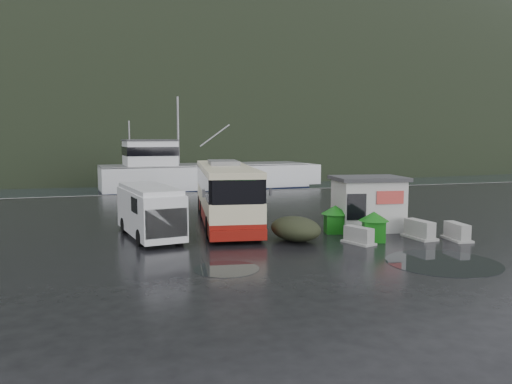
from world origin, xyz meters
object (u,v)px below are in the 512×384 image
object	(u,v)px
jersey_barrier_b	(457,240)
jersey_barrier_c	(419,238)
coach_bus	(225,222)
dome_tent	(295,241)
white_van	(150,237)
ticket_kiosk	(367,230)
jersey_barrier_a	(358,244)
waste_bin_left	(373,241)
waste_bin_right	(335,233)
fishing_trawler	(206,182)

from	to	relation	value
jersey_barrier_b	jersey_barrier_c	distance (m)	1.66
coach_bus	dome_tent	bearing A→B (deg)	-63.38
white_van	ticket_kiosk	size ratio (longest dim) A/B	1.67
white_van	jersey_barrier_b	size ratio (longest dim) A/B	3.70
coach_bus	white_van	bearing A→B (deg)	-138.20
ticket_kiosk	jersey_barrier_c	size ratio (longest dim) A/B	2.05
coach_bus	white_van	distance (m)	5.29
white_van	ticket_kiosk	distance (m)	10.96
ticket_kiosk	jersey_barrier_a	xyz separation A→B (m)	(-2.06, -2.83, 0.00)
coach_bus	ticket_kiosk	xyz separation A→B (m)	(6.46, -4.38, 0.00)
white_van	waste_bin_left	distance (m)	10.50
dome_tent	coach_bus	bearing A→B (deg)	108.54
white_van	waste_bin_right	size ratio (longest dim) A/B	4.27
white_van	ticket_kiosk	world-z (taller)	ticket_kiosk
waste_bin_right	jersey_barrier_a	bearing A→B (deg)	-92.14
white_van	dome_tent	bearing A→B (deg)	-33.01
fishing_trawler	ticket_kiosk	bearing A→B (deg)	-89.64
waste_bin_right	jersey_barrier_c	size ratio (longest dim) A/B	0.80
ticket_kiosk	fishing_trawler	xyz separation A→B (m)	(-2.43, 29.56, 0.00)
coach_bus	waste_bin_right	world-z (taller)	coach_bus
dome_tent	white_van	bearing A→B (deg)	155.95
dome_tent	ticket_kiosk	distance (m)	4.73
jersey_barrier_a	waste_bin_right	bearing A→B (deg)	87.86
waste_bin_left	jersey_barrier_c	world-z (taller)	waste_bin_left
white_van	waste_bin_right	distance (m)	9.05
jersey_barrier_b	fishing_trawler	xyz separation A→B (m)	(-5.10, 33.05, 0.00)
dome_tent	jersey_barrier_a	bearing A→B (deg)	-30.39
waste_bin_left	jersey_barrier_b	size ratio (longest dim) A/B	0.86
jersey_barrier_a	white_van	bearing A→B (deg)	154.10
jersey_barrier_b	jersey_barrier_c	bearing A→B (deg)	149.36
waste_bin_right	dome_tent	world-z (taller)	waste_bin_right
coach_bus	waste_bin_left	xyz separation A→B (m)	(5.31, -6.93, 0.00)
coach_bus	jersey_barrier_c	distance (m)	10.42
jersey_barrier_b	waste_bin_left	bearing A→B (deg)	166.30
dome_tent	waste_bin_right	bearing A→B (deg)	24.40
white_van	waste_bin_left	xyz separation A→B (m)	(9.71, -3.99, 0.00)
dome_tent	ticket_kiosk	world-z (taller)	ticket_kiosk
coach_bus	jersey_barrier_c	xyz separation A→B (m)	(7.70, -7.02, 0.00)
waste_bin_right	fishing_trawler	world-z (taller)	fishing_trawler
waste_bin_right	fishing_trawler	bearing A→B (deg)	90.89
jersey_barrier_c	fishing_trawler	world-z (taller)	fishing_trawler
coach_bus	ticket_kiosk	world-z (taller)	coach_bus
waste_bin_left	ticket_kiosk	size ratio (longest dim) A/B	0.39
jersey_barrier_c	fishing_trawler	distance (m)	32.41
white_van	dome_tent	xyz separation A→B (m)	(6.34, -2.83, 0.00)
fishing_trawler	waste_bin_right	bearing A→B (deg)	-93.44
jersey_barrier_b	jersey_barrier_c	xyz separation A→B (m)	(-1.43, 0.84, 0.00)
waste_bin_left	dome_tent	distance (m)	3.57
waste_bin_right	dome_tent	bearing A→B (deg)	-155.60
jersey_barrier_b	fishing_trawler	distance (m)	33.44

